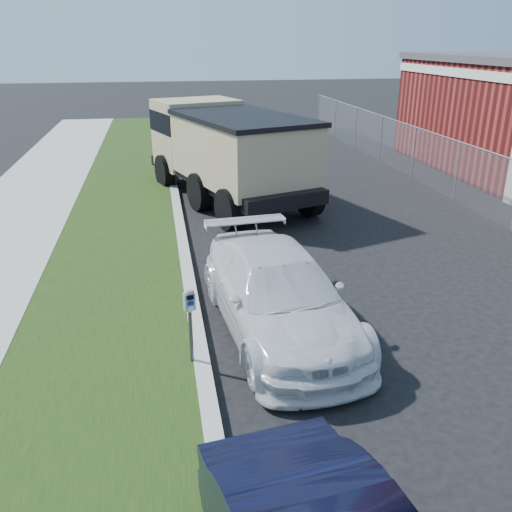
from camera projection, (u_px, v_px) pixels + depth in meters
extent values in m
plane|color=black|center=(343.00, 323.00, 9.62)|extent=(120.00, 120.00, 0.00)
cube|color=gray|center=(189.00, 284.00, 10.99)|extent=(0.25, 50.00, 0.15)
cube|color=black|center=(108.00, 291.00, 10.73)|extent=(3.00, 50.00, 0.13)
plane|color=slate|center=(457.00, 172.00, 16.67)|extent=(0.00, 30.00, 30.00)
cylinder|color=#9599A2|center=(461.00, 142.00, 16.34)|extent=(0.04, 30.00, 0.04)
cylinder|color=#9599A2|center=(457.00, 172.00, 16.67)|extent=(0.06, 0.06, 1.80)
cylinder|color=#9599A2|center=(414.00, 153.00, 19.41)|extent=(0.06, 0.06, 1.80)
cylinder|color=#9599A2|center=(381.00, 139.00, 22.15)|extent=(0.06, 0.06, 1.80)
cylinder|color=#9599A2|center=(356.00, 128.00, 24.89)|extent=(0.06, 0.06, 1.80)
cylinder|color=#9599A2|center=(335.00, 119.00, 27.63)|extent=(0.06, 0.06, 1.80)
cylinder|color=#9599A2|center=(319.00, 112.00, 30.36)|extent=(0.06, 0.06, 1.80)
cube|color=silver|center=(496.00, 77.00, 16.82)|extent=(0.06, 14.00, 0.30)
cylinder|color=#3F4247|center=(191.00, 337.00, 8.11)|extent=(0.07, 0.07, 0.88)
cube|color=gray|center=(189.00, 301.00, 7.89)|extent=(0.18, 0.14, 0.26)
ellipsoid|color=gray|center=(189.00, 293.00, 7.84)|extent=(0.19, 0.15, 0.10)
cube|color=black|center=(190.00, 298.00, 7.81)|extent=(0.10, 0.04, 0.07)
cube|color=navy|center=(191.00, 303.00, 7.85)|extent=(0.09, 0.03, 0.06)
cylinder|color=silver|center=(191.00, 309.00, 7.89)|extent=(0.09, 0.03, 0.10)
cube|color=#3F4247|center=(190.00, 302.00, 7.84)|extent=(0.04, 0.01, 0.04)
imported|color=silver|center=(279.00, 293.00, 9.18)|extent=(2.38, 4.94, 1.39)
cube|color=black|center=(230.00, 175.00, 16.72)|extent=(4.50, 7.48, 0.39)
cube|color=#988862|center=(197.00, 133.00, 18.45)|extent=(3.08, 2.69, 2.21)
cube|color=black|center=(197.00, 120.00, 18.29)|extent=(3.12, 2.73, 0.66)
cube|color=#988862|center=(243.00, 150.00, 15.65)|extent=(3.96, 5.23, 1.77)
cube|color=black|center=(242.00, 118.00, 15.31)|extent=(4.10, 5.37, 0.13)
cube|color=black|center=(187.00, 157.00, 19.68)|extent=(2.57, 0.98, 0.33)
cylinder|color=black|center=(165.00, 171.00, 18.23)|extent=(0.68, 1.16, 1.10)
cylinder|color=black|center=(233.00, 164.00, 19.35)|extent=(0.68, 1.16, 1.10)
cylinder|color=black|center=(199.00, 192.00, 15.80)|extent=(0.68, 1.16, 1.10)
cylinder|color=black|center=(274.00, 182.00, 16.92)|extent=(0.68, 1.16, 1.10)
cylinder|color=black|center=(229.00, 209.00, 14.17)|extent=(0.68, 1.16, 1.10)
cylinder|color=black|center=(310.00, 197.00, 15.29)|extent=(0.68, 1.16, 1.10)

